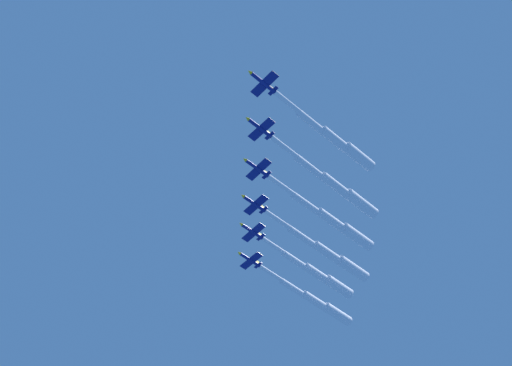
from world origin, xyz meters
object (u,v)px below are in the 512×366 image
(jet_lead, at_px, (335,139))
(jet_starboard_mid, at_px, (317,274))
(jet_port_outer, at_px, (316,301))
(jet_port_inner, at_px, (337,186))
(jet_starboard_inner, at_px, (333,221))
(jet_port_mid, at_px, (329,253))

(jet_lead, relative_size, jet_starboard_mid, 0.96)
(jet_starboard_mid, height_order, jet_port_outer, jet_port_outer)
(jet_port_inner, xyz_separation_m, jet_starboard_mid, (-30.60, -28.23, 0.48))
(jet_starboard_inner, xyz_separation_m, jet_port_mid, (-11.65, -9.36, -0.38))
(jet_starboard_inner, bearing_deg, jet_lead, 35.66)
(jet_starboard_mid, distance_m, jet_port_outer, 15.66)
(jet_port_inner, bearing_deg, jet_starboard_inner, -140.94)
(jet_lead, relative_size, jet_port_inner, 0.91)
(jet_lead, bearing_deg, jet_port_outer, -140.87)
(jet_lead, distance_m, jet_port_mid, 45.98)
(jet_starboard_inner, distance_m, jet_port_outer, 43.19)
(jet_lead, distance_m, jet_port_inner, 17.00)
(jet_port_inner, height_order, jet_starboard_mid, jet_starboard_mid)
(jet_port_inner, distance_m, jet_starboard_inner, 14.11)
(jet_lead, height_order, jet_port_inner, jet_lead)
(jet_lead, distance_m, jet_starboard_mid, 58.38)
(jet_lead, relative_size, jet_starboard_inner, 0.90)
(jet_port_inner, bearing_deg, jet_starboard_mid, -137.31)
(jet_starboard_inner, height_order, jet_starboard_mid, jet_starboard_mid)
(jet_port_outer, bearing_deg, jet_starboard_inner, 41.62)
(jet_port_mid, height_order, jet_starboard_mid, jet_starboard_mid)
(jet_port_inner, distance_m, jet_starboard_mid, 41.64)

